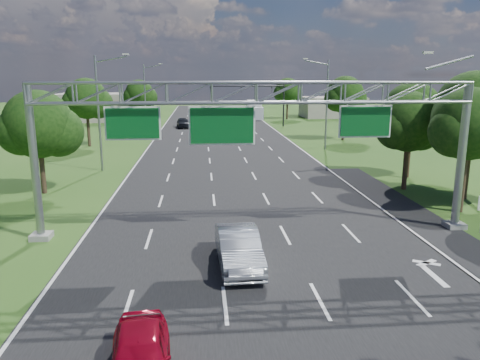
{
  "coord_description": "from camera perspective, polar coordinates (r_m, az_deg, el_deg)",
  "views": [
    {
      "loc": [
        -2.55,
        -11.95,
        8.38
      ],
      "look_at": [
        -0.53,
        12.63,
        2.82
      ],
      "focal_mm": 35.0,
      "sensor_mm": 36.0,
      "label": 1
    }
  ],
  "objects": [
    {
      "name": "red_coupe",
      "position": [
        14.18,
        -12.12,
        -20.3
      ],
      "size": [
        2.09,
        4.4,
        1.45
      ],
      "primitive_type": "imported",
      "rotation": [
        0.0,
        0.0,
        0.09
      ],
      "color": "maroon",
      "rests_on": "ground"
    },
    {
      "name": "silver_sedan",
      "position": [
        21.05,
        -0.18,
        -8.28
      ],
      "size": [
        2.0,
        5.19,
        1.69
      ],
      "primitive_type": "imported",
      "rotation": [
        0.0,
        0.0,
        0.04
      ],
      "color": "#9FA4AA",
      "rests_on": "ground"
    },
    {
      "name": "car_queue_c",
      "position": [
        76.74,
        -6.94,
        6.96
      ],
      "size": [
        2.45,
        5.0,
        1.64
      ],
      "primitive_type": "imported",
      "rotation": [
        0.0,
        0.0,
        0.11
      ],
      "color": "black",
      "rests_on": "ground"
    },
    {
      "name": "traffic_signal",
      "position": [
        77.66,
        2.76,
        10.32
      ],
      "size": [
        12.21,
        0.24,
        7.0
      ],
      "color": "black",
      "rests_on": "ground"
    },
    {
      "name": "building_left",
      "position": [
        92.21,
        -17.07,
        8.5
      ],
      "size": [
        14.0,
        10.0,
        5.0
      ],
      "primitive_type": "cube",
      "color": "gray",
      "rests_on": "ground"
    },
    {
      "name": "tree_verge_lb",
      "position": [
        58.61,
        -18.13,
        9.18
      ],
      "size": [
        5.76,
        4.8,
        8.06
      ],
      "color": "#2D2116",
      "rests_on": "ground"
    },
    {
      "name": "streetlight_l_far",
      "position": [
        77.49,
        -11.38,
        10.39
      ],
      "size": [
        2.97,
        0.22,
        10.16
      ],
      "color": "gray",
      "rests_on": "ground"
    },
    {
      "name": "tree_verge_re",
      "position": [
        91.56,
        5.86,
        10.64
      ],
      "size": [
        5.76,
        4.8,
        7.84
      ],
      "color": "#2D2116",
      "rests_on": "ground"
    },
    {
      "name": "streetlight_l_near",
      "position": [
        42.94,
        -16.64,
        8.44
      ],
      "size": [
        2.97,
        0.22,
        10.16
      ],
      "color": "gray",
      "rests_on": "ground"
    },
    {
      "name": "tree_verge_la",
      "position": [
        36.02,
        -23.22,
        5.9
      ],
      "size": [
        5.76,
        4.8,
        7.4
      ],
      "color": "#2D2116",
      "rests_on": "ground"
    },
    {
      "name": "building_right",
      "position": [
        97.83,
        11.18,
        8.73
      ],
      "size": [
        12.0,
        9.0,
        4.0
      ],
      "primitive_type": "cube",
      "color": "gray",
      "rests_on": "ground"
    },
    {
      "name": "sign_gantry",
      "position": [
        24.16,
        2.17,
        9.15
      ],
      "size": [
        23.5,
        1.0,
        9.56
      ],
      "color": "gray",
      "rests_on": "ground"
    },
    {
      "name": "tree_verge_rd",
      "position": [
        62.87,
        12.72,
        9.89
      ],
      "size": [
        5.76,
        4.8,
        8.28
      ],
      "color": "#2D2116",
      "rests_on": "ground"
    },
    {
      "name": "road_flare",
      "position": [
        30.1,
        20.63,
        -4.31
      ],
      "size": [
        3.0,
        30.0,
        0.02
      ],
      "primitive_type": "cube",
      "color": "black",
      "rests_on": "ground"
    },
    {
      "name": "ground",
      "position": [
        42.85,
        -1.21,
        1.42
      ],
      "size": [
        220.0,
        220.0,
        0.0
      ],
      "primitive_type": "plane",
      "color": "#275018",
      "rests_on": "ground"
    },
    {
      "name": "car_queue_d",
      "position": [
        63.02,
        0.87,
        5.69
      ],
      "size": [
        1.6,
        4.25,
        1.38
      ],
      "primitive_type": "imported",
      "rotation": [
        0.0,
        0.0,
        -0.03
      ],
      "color": "#B9B9B9",
      "rests_on": "ground"
    },
    {
      "name": "tree_cluster_right",
      "position": [
        35.77,
        24.5,
        6.65
      ],
      "size": [
        9.91,
        14.6,
        8.68
      ],
      "color": "#2D2116",
      "rests_on": "ground"
    },
    {
      "name": "car_queue_b",
      "position": [
        65.89,
        -1.55,
        5.98
      ],
      "size": [
        2.31,
        4.88,
        1.35
      ],
      "primitive_type": "imported",
      "rotation": [
        0.0,
        0.0,
        0.01
      ],
      "color": "black",
      "rests_on": "ground"
    },
    {
      "name": "car_queue_a",
      "position": [
        63.92,
        -4.88,
        5.65
      ],
      "size": [
        1.74,
        4.05,
        1.16
      ],
      "primitive_type": "imported",
      "rotation": [
        0.0,
        0.0,
        -0.03
      ],
      "color": "silver",
      "rests_on": "ground"
    },
    {
      "name": "streetlight_r_mid",
      "position": [
        53.83,
        10.35,
        9.52
      ],
      "size": [
        2.97,
        0.22,
        10.16
      ],
      "color": "gray",
      "rests_on": "ground"
    },
    {
      "name": "tree_verge_lc",
      "position": [
        82.71,
        -12.1,
        10.07
      ],
      "size": [
        5.76,
        4.8,
        7.62
      ],
      "color": "#2D2116",
      "rests_on": "ground"
    },
    {
      "name": "box_truck",
      "position": [
        93.53,
        1.8,
        8.55
      ],
      "size": [
        2.87,
        8.99,
        3.37
      ],
      "rotation": [
        0.0,
        0.0,
        -0.05
      ],
      "color": "silver",
      "rests_on": "ground"
    },
    {
      "name": "road",
      "position": [
        42.85,
        -1.21,
        1.42
      ],
      "size": [
        18.0,
        180.0,
        0.02
      ],
      "primitive_type": "cube",
      "color": "black",
      "rests_on": "ground"
    }
  ]
}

